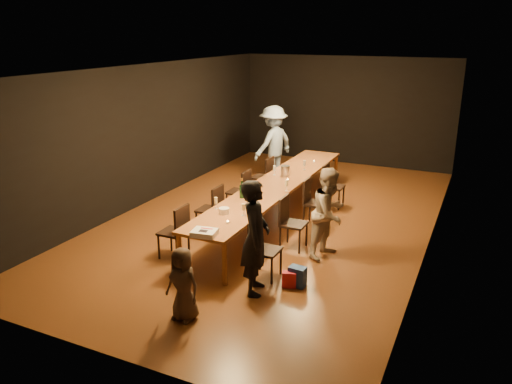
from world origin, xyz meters
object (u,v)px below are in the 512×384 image
at_px(child, 183,284).
at_px(chair_right_1, 294,223).
at_px(chair_left_1, 209,209).
at_px(chair_right_3, 334,186).
at_px(chair_right_0, 266,249).
at_px(chair_left_0, 173,231).
at_px(birthday_cake, 204,233).
at_px(ice_bucket, 285,171).
at_px(man_blue, 273,143).
at_px(woman_birthday, 255,238).
at_px(chair_left_2, 238,191).
at_px(woman_tan, 329,213).
at_px(champagne_bottle, 242,188).
at_px(chair_left_3, 262,177).
at_px(chair_right_2, 316,203).
at_px(table, 276,186).
at_px(plate_stack, 224,211).

bearing_deg(child, chair_right_1, 85.23).
bearing_deg(chair_left_1, chair_right_3, -35.31).
relative_size(chair_right_0, chair_left_0, 1.00).
height_order(child, birthday_cake, child).
height_order(chair_left_1, ice_bucket, ice_bucket).
bearing_deg(man_blue, woman_birthday, 40.55).
relative_size(chair_left_2, ice_bucket, 4.35).
height_order(birthday_cake, ice_bucket, ice_bucket).
relative_size(chair_right_0, child, 0.91).
bearing_deg(chair_left_0, woman_tan, -63.72).
height_order(chair_right_1, ice_bucket, ice_bucket).
bearing_deg(ice_bucket, woman_tan, -50.18).
distance_m(chair_left_2, woman_tan, 2.67).
distance_m(birthday_cake, champagne_bottle, 1.83).
height_order(chair_left_0, birthday_cake, chair_left_0).
bearing_deg(chair_right_1, chair_left_3, -144.69).
height_order(chair_right_3, ice_bucket, ice_bucket).
xyz_separation_m(chair_right_2, chair_left_1, (-1.70, -1.20, 0.00)).
xyz_separation_m(child, champagne_bottle, (-0.56, 2.84, 0.43)).
relative_size(woman_birthday, ice_bucket, 8.02).
height_order(table, chair_right_0, chair_right_0).
bearing_deg(birthday_cake, chair_right_0, 23.15).
height_order(table, chair_left_3, chair_left_3).
bearing_deg(table, chair_left_3, 125.31).
relative_size(plate_stack, champagne_bottle, 0.48).
bearing_deg(woman_tan, chair_left_0, 132.00).
xyz_separation_m(chair_right_1, ice_bucket, (-0.89, 1.79, 0.39)).
height_order(chair_left_1, plate_stack, chair_left_1).
bearing_deg(child, chair_left_3, 108.75).
bearing_deg(chair_right_3, champagne_bottle, -24.79).
bearing_deg(chair_left_3, man_blue, 12.64).
xyz_separation_m(chair_right_1, chair_left_3, (-1.70, 2.40, 0.00)).
xyz_separation_m(woman_tan, child, (-1.15, -2.69, -0.27)).
relative_size(woman_birthday, birthday_cake, 4.21).
xyz_separation_m(chair_right_2, man_blue, (-2.00, 2.54, 0.48)).
relative_size(chair_right_3, chair_left_1, 1.00).
distance_m(chair_left_2, birthday_cake, 3.06).
bearing_deg(ice_bucket, chair_left_2, -143.75).
distance_m(chair_right_0, chair_left_3, 3.98).
bearing_deg(birthday_cake, plate_stack, 91.32).
xyz_separation_m(woman_birthday, woman_tan, (0.60, 1.63, -0.08)).
bearing_deg(woman_birthday, chair_left_3, 4.72).
relative_size(chair_right_1, plate_stack, 5.23).
bearing_deg(birthday_cake, child, -84.29).
height_order(chair_left_3, plate_stack, chair_left_3).
distance_m(chair_right_3, chair_left_2, 2.08).
xyz_separation_m(man_blue, champagne_bottle, (0.94, -3.63, -0.01)).
relative_size(chair_left_3, child, 0.91).
relative_size(chair_right_1, birthday_cake, 2.29).
bearing_deg(chair_left_2, woman_tan, -117.94).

